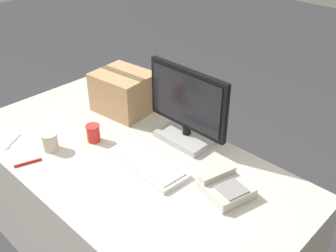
{
  "coord_description": "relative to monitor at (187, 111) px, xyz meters",
  "views": [
    {
      "loc": [
        1.23,
        -0.97,
        1.86
      ],
      "look_at": [
        0.12,
        0.18,
        0.87
      ],
      "focal_mm": 42.0,
      "sensor_mm": 36.0,
      "label": 1
    }
  ],
  "objects": [
    {
      "name": "desk_phone",
      "position": [
        0.4,
        -0.19,
        -0.14
      ],
      "size": [
        0.22,
        0.22,
        0.08
      ],
      "rotation": [
        0.0,
        0.0,
        -0.25
      ],
      "color": "beige",
      "rests_on": "office_desk"
    },
    {
      "name": "paper_cup_right",
      "position": [
        -0.33,
        -0.34,
        -0.12
      ],
      "size": [
        0.07,
        0.07,
        0.09
      ],
      "color": "red",
      "rests_on": "office_desk"
    },
    {
      "name": "office_desk",
      "position": [
        -0.11,
        -0.32,
        -0.53
      ],
      "size": [
        1.8,
        0.9,
        0.72
      ],
      "color": "beige",
      "rests_on": "ground_plane"
    },
    {
      "name": "monitor",
      "position": [
        0.0,
        0.0,
        0.0
      ],
      "size": [
        0.48,
        0.21,
        0.39
      ],
      "color": "#B7B7B7",
      "rests_on": "office_desk"
    },
    {
      "name": "keyboard",
      "position": [
        0.02,
        -0.29,
        -0.16
      ],
      "size": [
        0.43,
        0.19,
        0.03
      ],
      "rotation": [
        0.0,
        0.0,
        -0.06
      ],
      "color": "silver",
      "rests_on": "office_desk"
    },
    {
      "name": "pen_marker",
      "position": [
        -0.4,
        -0.68,
        -0.16
      ],
      "size": [
        0.05,
        0.13,
        0.01
      ],
      "rotation": [
        0.0,
        0.0,
        1.26
      ],
      "color": "red",
      "rests_on": "office_desk"
    },
    {
      "name": "cardboard_box",
      "position": [
        -0.47,
        -0.02,
        -0.05
      ],
      "size": [
        0.34,
        0.3,
        0.23
      ],
      "rotation": [
        0.0,
        0.0,
        0.11
      ],
      "color": "tan",
      "rests_on": "office_desk"
    },
    {
      "name": "spoon",
      "position": [
        -0.61,
        -0.67,
        -0.17
      ],
      "size": [
        0.09,
        0.14,
        0.0
      ],
      "rotation": [
        0.0,
        0.0,
        5.24
      ],
      "color": "silver",
      "rests_on": "office_desk"
    },
    {
      "name": "paper_cup_left",
      "position": [
        -0.43,
        -0.54,
        -0.12
      ],
      "size": [
        0.08,
        0.08,
        0.09
      ],
      "color": "beige",
      "rests_on": "office_desk"
    }
  ]
}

